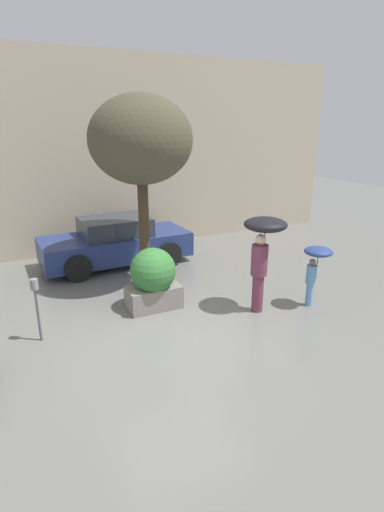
{
  "coord_description": "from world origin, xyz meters",
  "views": [
    {
      "loc": [
        -2.66,
        -6.18,
        3.93
      ],
      "look_at": [
        1.15,
        1.6,
        1.05
      ],
      "focal_mm": 28.0,
      "sensor_mm": 36.0,
      "label": 1
    }
  ],
  "objects_px": {
    "person_adult": "(263,242)",
    "parked_car_near": "(116,243)",
    "planter_box": "(153,278)",
    "parking_meter": "(36,297)",
    "person_child": "(316,261)",
    "street_tree": "(141,141)"
  },
  "relations": [
    {
      "from": "planter_box",
      "to": "person_child",
      "type": "distance_m",
      "value": 3.59
    },
    {
      "from": "street_tree",
      "to": "planter_box",
      "type": "bearing_deg",
      "value": -102.8
    },
    {
      "from": "planter_box",
      "to": "street_tree",
      "type": "distance_m",
      "value": 3.17
    },
    {
      "from": "planter_box",
      "to": "parking_meter",
      "type": "height_order",
      "value": "planter_box"
    },
    {
      "from": "planter_box",
      "to": "street_tree",
      "type": "xyz_separation_m",
      "value": [
        0.32,
        1.39,
        2.84
      ]
    },
    {
      "from": "person_child",
      "to": "parked_car_near",
      "type": "distance_m",
      "value": 5.71
    },
    {
      "from": "planter_box",
      "to": "person_child",
      "type": "height_order",
      "value": "person_child"
    },
    {
      "from": "planter_box",
      "to": "parked_car_near",
      "type": "distance_m",
      "value": 3.25
    },
    {
      "from": "parked_car_near",
      "to": "planter_box",
      "type": "bearing_deg",
      "value": 177.11
    },
    {
      "from": "parked_car_near",
      "to": "street_tree",
      "type": "height_order",
      "value": "street_tree"
    },
    {
      "from": "person_adult",
      "to": "street_tree",
      "type": "relative_size",
      "value": 0.45
    },
    {
      "from": "planter_box",
      "to": "parking_meter",
      "type": "bearing_deg",
      "value": -170.95
    },
    {
      "from": "person_child",
      "to": "street_tree",
      "type": "xyz_separation_m",
      "value": [
        -2.93,
        2.87,
        2.48
      ]
    },
    {
      "from": "planter_box",
      "to": "parking_meter",
      "type": "xyz_separation_m",
      "value": [
        -2.45,
        -0.39,
        0.19
      ]
    },
    {
      "from": "street_tree",
      "to": "parking_meter",
      "type": "height_order",
      "value": "street_tree"
    },
    {
      "from": "person_adult",
      "to": "street_tree",
      "type": "distance_m",
      "value": 3.64
    },
    {
      "from": "person_adult",
      "to": "parked_car_near",
      "type": "bearing_deg",
      "value": 93.0
    },
    {
      "from": "parked_car_near",
      "to": "person_adult",
      "type": "bearing_deg",
      "value": -156.88
    },
    {
      "from": "person_child",
      "to": "parking_meter",
      "type": "height_order",
      "value": "person_child"
    },
    {
      "from": "person_child",
      "to": "parking_meter",
      "type": "relative_size",
      "value": 1.11
    },
    {
      "from": "parked_car_near",
      "to": "parking_meter",
      "type": "bearing_deg",
      "value": 143.78
    },
    {
      "from": "person_adult",
      "to": "parked_car_near",
      "type": "height_order",
      "value": "person_adult"
    }
  ]
}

